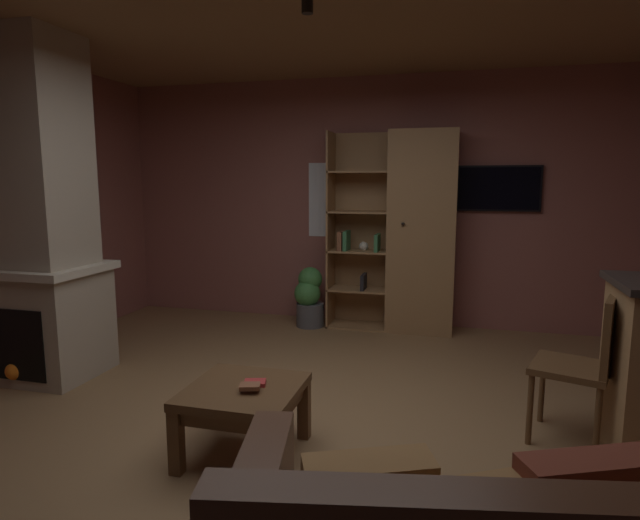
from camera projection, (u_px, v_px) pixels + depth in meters
name	position (u px, v px, depth m)	size (l,w,h in m)	color
floor	(304.00, 436.00, 3.31)	(5.79, 5.57, 0.02)	olive
wall_back	(376.00, 202.00, 5.80)	(5.91, 0.06, 2.68)	#8E544C
window_pane_back	(343.00, 200.00, 5.86)	(0.79, 0.01, 0.82)	white
stone_fireplace	(36.00, 227.00, 4.17)	(0.94, 0.78, 2.68)	tan
bookshelf_cabinet	(413.00, 234.00, 5.48)	(1.32, 0.41, 2.08)	#997047
coffee_table	(244.00, 401.00, 3.02)	(0.63, 0.65, 0.41)	brown
table_book_0	(255.00, 383.00, 3.04)	(0.12, 0.09, 0.02)	#B22D2D
table_book_1	(250.00, 386.00, 2.93)	(0.11, 0.09, 0.02)	brown
dining_chair	(586.00, 359.00, 3.12)	(0.53, 0.53, 0.92)	brown
potted_floor_plant	(309.00, 297.00, 5.74)	(0.32, 0.33, 0.65)	#4C4C51
wall_mounted_tv	(499.00, 188.00, 5.40)	(0.83, 0.06, 0.47)	black
track_light_spot_0	(32.00, 30.00, 3.66)	(0.07, 0.07, 0.09)	black
track_light_spot_1	(307.00, 6.00, 3.15)	(0.07, 0.07, 0.09)	black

